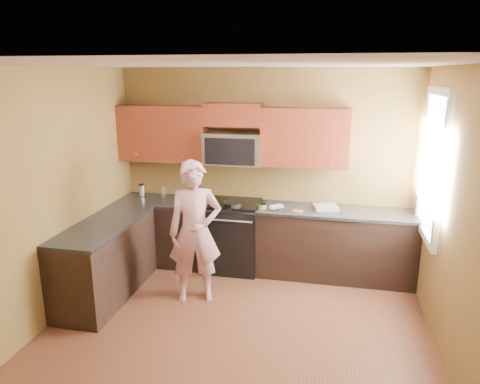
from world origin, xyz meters
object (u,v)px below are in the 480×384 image
(woman, at_px, (195,232))
(frying_pan, at_px, (232,206))
(stove, at_px, (231,235))
(butter_tub, at_px, (263,209))
(travel_mug, at_px, (142,195))
(microwave, at_px, (233,164))

(woman, relative_size, frying_pan, 3.85)
(stove, relative_size, butter_tub, 8.19)
(butter_tub, bearing_deg, frying_pan, -170.30)
(woman, bearing_deg, stove, 58.53)
(butter_tub, xyz_separation_m, travel_mug, (-1.81, 0.29, 0.00))
(microwave, distance_m, travel_mug, 1.47)
(frying_pan, bearing_deg, stove, 99.15)
(stove, xyz_separation_m, frying_pan, (0.06, -0.18, 0.47))
(woman, bearing_deg, microwave, 60.05)
(microwave, height_order, travel_mug, microwave)
(woman, relative_size, butter_tub, 14.51)
(microwave, bearing_deg, stove, -90.00)
(microwave, relative_size, travel_mug, 4.62)
(woman, height_order, travel_mug, woman)
(woman, distance_m, butter_tub, 1.05)
(stove, height_order, frying_pan, frying_pan)
(frying_pan, distance_m, travel_mug, 1.47)
(woman, height_order, frying_pan, woman)
(microwave, xyz_separation_m, butter_tub, (0.44, -0.24, -0.53))
(stove, bearing_deg, microwave, 90.00)
(microwave, xyz_separation_m, travel_mug, (-1.37, 0.05, -0.53))
(stove, bearing_deg, woman, -103.14)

